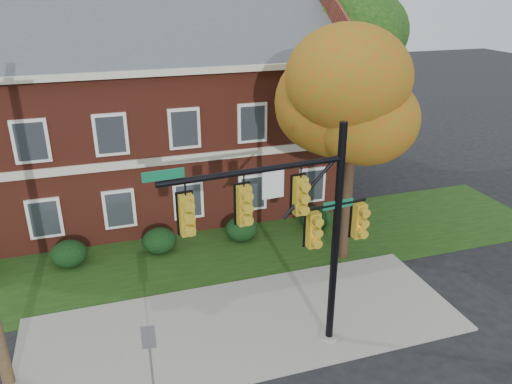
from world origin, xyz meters
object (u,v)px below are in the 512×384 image
object	(u,v)px
hedge_center	(159,241)
tree_far_rear	(142,9)
traffic_signal	(297,222)
sign_post	(150,351)
hedge_far_right	(316,218)
tree_near_right	(363,94)
hedge_right	(241,229)
hedge_left	(69,254)
apartment_building	(137,105)
tree_right_rear	(351,28)

from	to	relation	value
hedge_center	tree_far_rear	world-z (taller)	tree_far_rear
traffic_signal	sign_post	size ratio (longest dim) A/B	2.85
hedge_far_right	traffic_signal	xyz separation A→B (m)	(-3.99, -7.24, 3.80)
tree_near_right	traffic_signal	world-z (taller)	tree_near_right
traffic_signal	hedge_right	bearing A→B (deg)	81.36
tree_far_rear	hedge_left	bearing A→B (deg)	-110.29
apartment_building	hedge_center	distance (m)	6.89
apartment_building	tree_near_right	world-z (taller)	apartment_building
tree_near_right	tree_right_rear	world-z (taller)	tree_right_rear
apartment_building	hedge_left	bearing A→B (deg)	-123.67
sign_post	hedge_far_right	bearing A→B (deg)	53.52
tree_right_rear	traffic_signal	bearing A→B (deg)	-121.88
hedge_left	hedge_far_right	xyz separation A→B (m)	(10.50, 0.00, 0.00)
tree_right_rear	traffic_signal	world-z (taller)	tree_right_rear
hedge_left	sign_post	world-z (taller)	sign_post
tree_far_rear	sign_post	bearing A→B (deg)	-96.94
apartment_building	tree_right_rear	xyz separation A→B (m)	(11.31, 0.86, 3.13)
hedge_center	traffic_signal	bearing A→B (deg)	-67.39
hedge_far_right	sign_post	world-z (taller)	sign_post
hedge_left	traffic_signal	world-z (taller)	traffic_signal
tree_near_right	hedge_center	bearing A→B (deg)	158.58
apartment_building	hedge_far_right	distance (m)	9.82
apartment_building	hedge_right	distance (m)	7.73
hedge_center	sign_post	size ratio (longest dim) A/B	0.57
apartment_building	hedge_left	size ratio (longest dim) A/B	13.43
apartment_building	hedge_left	distance (m)	7.73
apartment_building	traffic_signal	distance (m)	12.87
tree_far_rear	traffic_signal	bearing A→B (deg)	-85.30
traffic_signal	sign_post	distance (m)	5.06
hedge_left	tree_near_right	size ratio (longest dim) A/B	0.16
apartment_building	sign_post	size ratio (longest dim) A/B	7.69
hedge_right	tree_right_rear	distance (m)	12.50
hedge_right	hedge_far_right	xyz separation A→B (m)	(3.50, 0.00, 0.00)
traffic_signal	sign_post	world-z (taller)	traffic_signal
tree_right_rear	sign_post	size ratio (longest dim) A/B	4.34
hedge_center	traffic_signal	distance (m)	8.71
tree_near_right	hedge_far_right	bearing A→B (deg)	94.52
tree_near_right	traffic_signal	distance (m)	6.53
sign_post	tree_right_rear	bearing A→B (deg)	57.71
hedge_left	hedge_right	bearing A→B (deg)	0.00
tree_right_rear	traffic_signal	xyz separation A→B (m)	(-8.30, -13.35, -3.80)
hedge_left	tree_right_rear	distance (m)	17.74
hedge_center	hedge_far_right	distance (m)	7.00
tree_near_right	sign_post	size ratio (longest dim) A/B	3.51
hedge_center	hedge_far_right	xyz separation A→B (m)	(7.00, 0.00, 0.00)
hedge_center	tree_near_right	world-z (taller)	tree_near_right
tree_far_rear	sign_post	size ratio (longest dim) A/B	4.71
tree_near_right	hedge_left	bearing A→B (deg)	165.19
hedge_far_right	tree_far_rear	world-z (taller)	tree_far_rear
sign_post	traffic_signal	bearing A→B (deg)	19.36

